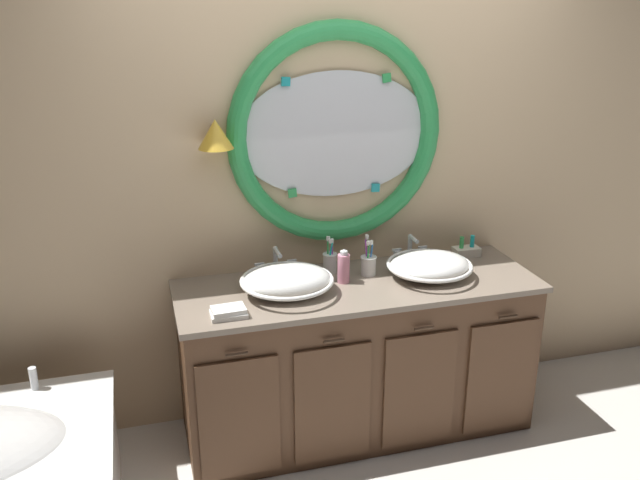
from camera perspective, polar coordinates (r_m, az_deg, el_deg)
name	(u,v)px	position (r m, az deg, el deg)	size (l,w,h in m)	color
ground_plane	(368,452)	(3.66, 4.03, -17.37)	(14.00, 14.00, 0.00)	silver
back_wall_assembly	(336,175)	(3.58, 1.33, 5.54)	(6.40, 0.26, 2.60)	#D6B78E
vanity_counter	(357,356)	(3.62, 3.12, -9.75)	(1.84, 0.65, 0.85)	brown
sink_basin_left	(287,281)	(3.29, -2.81, -3.44)	(0.46, 0.46, 0.14)	white
sink_basin_right	(429,266)	(3.52, 9.22, -2.14)	(0.44, 0.44, 0.13)	white
faucet_set_left	(276,264)	(3.52, -3.74, -1.99)	(0.22, 0.14, 0.15)	silver
faucet_set_right	(410,250)	(3.74, 7.61, -0.85)	(0.20, 0.12, 0.15)	silver
toothbrush_holder_left	(330,262)	(3.54, 0.84, -1.83)	(0.08, 0.08, 0.20)	white
toothbrush_holder_right	(368,264)	(3.52, 4.10, -2.04)	(0.09, 0.09, 0.22)	white
soap_dispenser	(344,268)	(3.41, 2.00, -2.35)	(0.06, 0.07, 0.18)	pink
folded_hand_towel	(229,312)	(3.11, -7.72, -6.05)	(0.16, 0.11, 0.04)	white
toiletry_basket	(466,250)	(3.86, 12.24, -0.87)	(0.14, 0.09, 0.12)	beige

